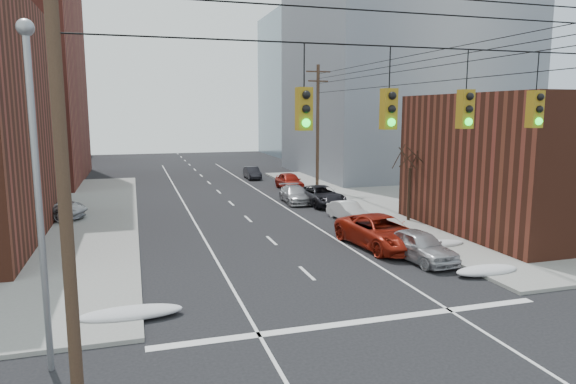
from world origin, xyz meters
TOP-DOWN VIEW (x-y plane):
  - sidewalk_ne at (27.00, 27.00)m, footprint 40.00×40.00m
  - building_office at (22.00, 44.00)m, footprint 22.00×20.00m
  - building_glass at (24.00, 70.00)m, footprint 20.00×18.00m
  - building_storefront at (18.00, 16.00)m, footprint 16.00×12.00m
  - utility_pole_left at (-8.50, 3.00)m, footprint 2.20×0.28m
  - utility_pole_far at (8.50, 34.00)m, footprint 2.20×0.28m
  - traffic_signals at (0.10, 2.97)m, footprint 17.00×0.42m
  - street_light at (-9.50, 6.00)m, footprint 0.44×0.44m
  - bare_tree at (9.59, 20.00)m, footprint 2.09×2.20m
  - snow_nw at (-7.40, 9.00)m, footprint 3.50×1.08m
  - snow_ne at (7.40, 9.50)m, footprint 3.00×1.08m
  - snow_east_far at (7.40, 14.00)m, footprint 4.00×1.08m
  - red_pickup at (5.11, 15.00)m, footprint 3.36×6.20m
  - parked_car_a at (5.73, 12.25)m, footprint 2.25×4.51m
  - parked_car_b at (6.14, 21.69)m, footprint 1.72×3.83m
  - parked_car_c at (6.40, 27.37)m, footprint 2.75×5.37m
  - parked_car_d at (4.80, 28.86)m, footprint 2.09×4.59m
  - parked_car_e at (6.40, 35.55)m, footprint 1.82×4.47m
  - parked_car_f at (4.80, 43.76)m, footprint 1.43×3.84m
  - lot_car_a at (-13.86, 26.00)m, footprint 3.80×1.66m
  - lot_car_b at (-12.71, 27.00)m, footprint 5.77×3.96m

SIDE VIEW (x-z plane):
  - sidewalk_ne at x=27.00m, z-range 0.00..0.15m
  - snow_nw at x=-7.40m, z-range 0.00..0.42m
  - snow_ne at x=7.40m, z-range 0.00..0.42m
  - snow_east_far at x=7.40m, z-range 0.00..0.42m
  - parked_car_b at x=6.14m, z-range 0.00..1.22m
  - parked_car_f at x=4.80m, z-range 0.00..1.25m
  - parked_car_d at x=4.80m, z-range 0.00..1.30m
  - parked_car_c at x=6.40m, z-range 0.00..1.45m
  - parked_car_a at x=5.73m, z-range 0.00..1.48m
  - lot_car_a at x=-13.86m, z-range 0.15..1.37m
  - parked_car_e at x=6.40m, z-range 0.00..1.52m
  - red_pickup at x=5.11m, z-range 0.00..1.65m
  - lot_car_b at x=-12.71m, z-range 0.15..1.62m
  - bare_tree at x=9.59m, z-range -0.15..4.79m
  - building_storefront at x=18.00m, z-range 0.00..8.00m
  - street_light at x=-9.50m, z-range 0.88..10.20m
  - utility_pole_left at x=-8.50m, z-range 0.28..11.28m
  - utility_pole_far at x=8.50m, z-range 0.28..11.28m
  - traffic_signals at x=0.10m, z-range 6.16..8.18m
  - building_glass at x=24.00m, z-range 0.00..22.00m
  - building_office at x=22.00m, z-range 0.00..25.00m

